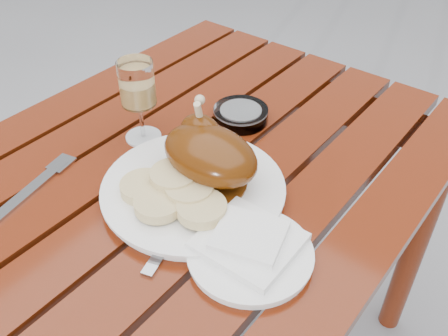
# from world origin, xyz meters

# --- Properties ---
(table) EXTENTS (0.80, 1.20, 0.75)m
(table) POSITION_xyz_m (0.00, 0.00, 0.38)
(table) COLOR maroon
(table) RESTS_ON ground
(dinner_plate) EXTENTS (0.41, 0.41, 0.02)m
(dinner_plate) POSITION_xyz_m (0.06, 0.01, 0.76)
(dinner_plate) COLOR white
(dinner_plate) RESTS_ON table
(roast_duck) EXTENTS (0.18, 0.17, 0.13)m
(roast_duck) POSITION_xyz_m (0.07, 0.05, 0.82)
(roast_duck) COLOR #57290A
(roast_duck) RESTS_ON dinner_plate
(bread_dumplings) EXTENTS (0.20, 0.14, 0.03)m
(bread_dumplings) POSITION_xyz_m (0.06, -0.04, 0.79)
(bread_dumplings) COLOR #E2C88A
(bread_dumplings) RESTS_ON dinner_plate
(wine_glass) EXTENTS (0.08, 0.08, 0.17)m
(wine_glass) POSITION_xyz_m (-0.12, 0.07, 0.83)
(wine_glass) COLOR #F2C36E
(wine_glass) RESTS_ON table
(side_plate) EXTENTS (0.25, 0.25, 0.02)m
(side_plate) POSITION_xyz_m (0.23, -0.05, 0.76)
(side_plate) COLOR white
(side_plate) RESTS_ON table
(napkin) EXTENTS (0.14, 0.13, 0.01)m
(napkin) POSITION_xyz_m (0.22, -0.04, 0.77)
(napkin) COLOR white
(napkin) RESTS_ON side_plate
(ashtray) EXTENTS (0.15, 0.15, 0.03)m
(ashtray) POSITION_xyz_m (-0.01, 0.24, 0.76)
(ashtray) COLOR #B2B7BC
(ashtray) RESTS_ON table
(fork) EXTENTS (0.06, 0.18, 0.01)m
(fork) POSITION_xyz_m (-0.17, -0.16, 0.75)
(fork) COLOR gray
(fork) RESTS_ON table
(knife) EXTENTS (0.07, 0.20, 0.01)m
(knife) POSITION_xyz_m (0.10, -0.07, 0.75)
(knife) COLOR gray
(knife) RESTS_ON table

